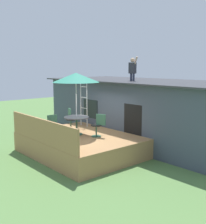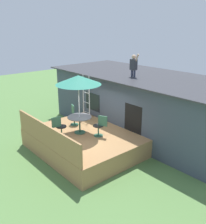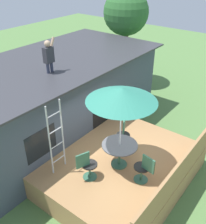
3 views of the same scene
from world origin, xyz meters
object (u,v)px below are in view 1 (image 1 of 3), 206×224
at_px(step_ladder, 84,103).
at_px(patio_chair_near, 55,126).
at_px(person_figure, 133,68).
at_px(patio_chair_right, 98,125).
at_px(patio_table, 77,121).
at_px(patio_chair_left, 70,119).
at_px(patio_umbrella, 76,78).

relative_size(step_ladder, patio_chair_near, 2.39).
xyz_separation_m(person_figure, patio_chair_near, (-0.43, -3.91, -2.28)).
distance_m(patio_chair_right, patio_chair_near, 1.68).
bearing_deg(patio_chair_near, patio_table, 0.00).
relative_size(step_ladder, patio_chair_left, 2.39).
height_order(patio_umbrella, step_ladder, patio_umbrella).
height_order(patio_chair_right, patio_chair_near, same).
distance_m(patio_umbrella, patio_chair_right, 2.12).
distance_m(patio_umbrella, person_figure, 3.03).
bearing_deg(patio_umbrella, person_figure, 84.74).
height_order(patio_table, patio_chair_right, patio_chair_right).
bearing_deg(patio_chair_near, patio_chair_right, -26.89).
bearing_deg(patio_chair_near, patio_chair_left, 43.09).
bearing_deg(step_ladder, patio_chair_left, -77.14).
bearing_deg(patio_table, patio_umbrella, 18.43).
height_order(patio_umbrella, patio_chair_left, patio_umbrella).
relative_size(patio_umbrella, step_ladder, 1.15).
xyz_separation_m(patio_table, patio_chair_near, (-0.16, -0.91, -0.13)).
relative_size(patio_table, person_figure, 0.94).
bearing_deg(step_ladder, patio_umbrella, -46.81).
bearing_deg(patio_chair_right, step_ladder, -49.80).
height_order(patio_umbrella, person_figure, person_figure).
xyz_separation_m(patio_chair_right, patio_chair_near, (-1.01, -1.35, 0.00)).
xyz_separation_m(patio_umbrella, patio_chair_right, (0.85, 0.44, -1.89)).
height_order(patio_umbrella, patio_chair_right, patio_umbrella).
distance_m(patio_table, patio_umbrella, 1.76).
xyz_separation_m(patio_umbrella, person_figure, (0.28, 3.00, 0.39)).
relative_size(person_figure, patio_chair_near, 1.21).
relative_size(patio_umbrella, patio_chair_near, 2.76).
relative_size(person_figure, patio_chair_right, 1.21).
height_order(patio_table, patio_umbrella, patio_umbrella).
relative_size(patio_chair_left, patio_chair_near, 1.00).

